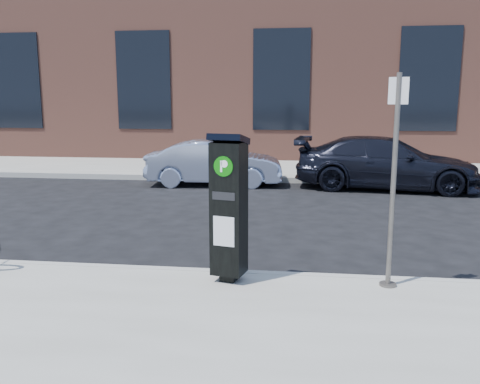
% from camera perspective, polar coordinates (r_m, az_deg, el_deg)
% --- Properties ---
extents(ground, '(120.00, 120.00, 0.00)m').
position_cam_1_polar(ground, '(6.78, -0.30, -10.04)').
color(ground, black).
rests_on(ground, ground).
extents(sidewalk_far, '(60.00, 12.00, 0.15)m').
position_cam_1_polar(sidewalk_far, '(20.44, 4.80, 4.02)').
color(sidewalk_far, gray).
rests_on(sidewalk_far, ground).
extents(curb_near, '(60.00, 0.12, 0.16)m').
position_cam_1_polar(curb_near, '(6.74, -0.32, -9.50)').
color(curb_near, '#9E9B93').
rests_on(curb_near, ground).
extents(curb_far, '(60.00, 0.12, 0.16)m').
position_cam_1_polar(curb_far, '(14.53, 3.80, 1.37)').
color(curb_far, '#9E9B93').
rests_on(curb_far, ground).
extents(building, '(28.00, 10.05, 8.25)m').
position_cam_1_polar(building, '(23.37, 5.28, 14.82)').
color(building, brown).
rests_on(building, ground).
extents(parking_kiosk, '(0.49, 0.46, 1.83)m').
position_cam_1_polar(parking_kiosk, '(6.15, -1.26, -1.64)').
color(parking_kiosk, black).
rests_on(parking_kiosk, sidewalk_near).
extents(sign_pole, '(0.22, 0.20, 2.51)m').
position_cam_1_polar(sign_pole, '(6.17, 16.84, 0.89)').
color(sign_pole, '#54504A').
rests_on(sign_pole, sidewalk_near).
extents(car_silver, '(3.79, 1.57, 1.22)m').
position_cam_1_polar(car_silver, '(14.02, -2.89, 3.26)').
color(car_silver, '#99A5C3').
rests_on(car_silver, ground).
extents(car_dark, '(4.93, 2.46, 1.38)m').
position_cam_1_polar(car_dark, '(13.97, 16.09, 3.16)').
color(car_dark, black).
rests_on(car_dark, ground).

